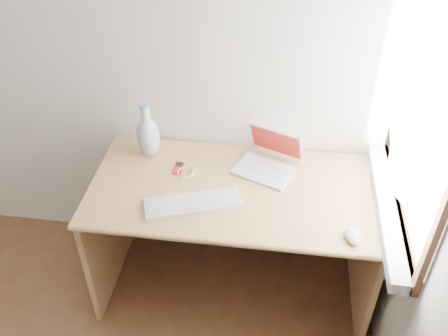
# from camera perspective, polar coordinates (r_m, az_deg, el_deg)

# --- Properties ---
(back_wall) EXTENTS (3.50, 0.04, 2.60)m
(back_wall) POSITION_cam_1_polar(r_m,az_deg,el_deg) (2.72, -18.93, 13.56)
(back_wall) COLOR silver
(back_wall) RESTS_ON floor
(window) EXTENTS (0.11, 0.99, 1.10)m
(window) POSITION_cam_1_polar(r_m,az_deg,el_deg) (2.15, 21.40, 5.35)
(window) COLOR white
(window) RESTS_ON right_wall
(desk) EXTENTS (1.43, 0.71, 0.75)m
(desk) POSITION_cam_1_polar(r_m,az_deg,el_deg) (2.67, 1.34, -4.60)
(desk) COLOR tan
(desk) RESTS_ON floor
(laptop) EXTENTS (0.35, 0.34, 0.20)m
(laptop) POSITION_cam_1_polar(r_m,az_deg,el_deg) (2.57, 4.66, 0.91)
(laptop) COLOR white
(laptop) RESTS_ON desk
(external_keyboard) EXTENTS (0.48, 0.28, 0.02)m
(external_keyboard) POSITION_cam_1_polar(r_m,az_deg,el_deg) (2.37, -3.56, -4.00)
(external_keyboard) COLOR white
(external_keyboard) RESTS_ON desk
(mouse) EXTENTS (0.08, 0.12, 0.04)m
(mouse) POSITION_cam_1_polar(r_m,az_deg,el_deg) (2.27, 14.51, -7.55)
(mouse) COLOR white
(mouse) RESTS_ON desk
(ipod) EXTENTS (0.05, 0.10, 0.01)m
(ipod) POSITION_cam_1_polar(r_m,az_deg,el_deg) (2.58, -5.23, -0.00)
(ipod) COLOR red
(ipod) RESTS_ON desk
(cable_coil) EXTENTS (0.13, 0.13, 0.01)m
(cable_coil) POSITION_cam_1_polar(r_m,az_deg,el_deg) (2.56, -4.60, -0.44)
(cable_coil) COLOR white
(cable_coil) RESTS_ON desk
(remote) EXTENTS (0.05, 0.08, 0.01)m
(remote) POSITION_cam_1_polar(r_m,az_deg,el_deg) (2.41, -6.47, -3.43)
(remote) COLOR white
(remote) RESTS_ON desk
(vase) EXTENTS (0.12, 0.12, 0.31)m
(vase) POSITION_cam_1_polar(r_m,az_deg,el_deg) (2.63, -8.69, 3.73)
(vase) COLOR silver
(vase) RESTS_ON desk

